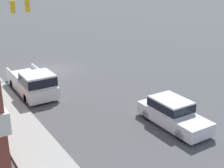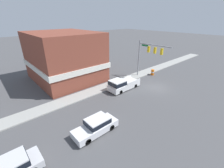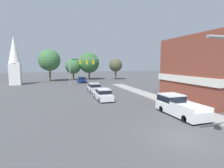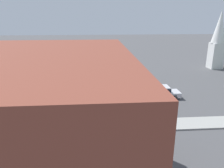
{
  "view_description": "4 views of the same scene",
  "coord_description": "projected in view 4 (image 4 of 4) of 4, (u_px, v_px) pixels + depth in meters",
  "views": [
    {
      "loc": [
        9.62,
        25.83,
        8.67
      ],
      "look_at": [
        0.65,
        11.47,
        2.39
      ],
      "focal_mm": 50.0,
      "sensor_mm": 36.0,
      "label": 1
    },
    {
      "loc": [
        -12.1,
        20.58,
        10.77
      ],
      "look_at": [
        0.65,
        9.28,
        3.16
      ],
      "focal_mm": 24.0,
      "sensor_mm": 36.0,
      "label": 2
    },
    {
      "loc": [
        -8.1,
        -9.27,
        5.06
      ],
      "look_at": [
        -0.86,
        13.41,
        2.24
      ],
      "focal_mm": 28.0,
      "sensor_mm": 36.0,
      "label": 3
    },
    {
      "loc": [
        24.51,
        12.75,
        10.3
      ],
      "look_at": [
        1.1,
        14.56,
        2.91
      ],
      "focal_mm": 35.0,
      "sensor_mm": 36.0,
      "label": 4
    }
  ],
  "objects": [
    {
      "name": "car_second_ahead",
      "position": [
        161.0,
        92.0,
        28.41
      ],
      "size": [
        1.92,
        4.52,
        1.54
      ],
      "color": "black",
      "rests_on": "ground"
    },
    {
      "name": "church_steeple",
      "position": [
        218.0,
        39.0,
        42.9
      ],
      "size": [
        2.66,
        2.66,
        11.35
      ],
      "color": "white",
      "rests_on": "ground"
    },
    {
      "name": "car_lead",
      "position": [
        104.0,
        92.0,
        28.17
      ],
      "size": [
        1.81,
        4.69,
        1.6
      ],
      "color": "black",
      "rests_on": "ground"
    },
    {
      "name": "corner_brick_building",
      "position": [
        32.0,
        135.0,
        11.76
      ],
      "size": [
        13.14,
        10.9,
        8.52
      ],
      "color": "brown",
      "rests_on": "ground"
    },
    {
      "name": "pickup_truck_parked",
      "position": [
        20.0,
        111.0,
        22.48
      ],
      "size": [
        2.14,
        5.55,
        1.89
      ],
      "color": "black",
      "rests_on": "ground"
    }
  ]
}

